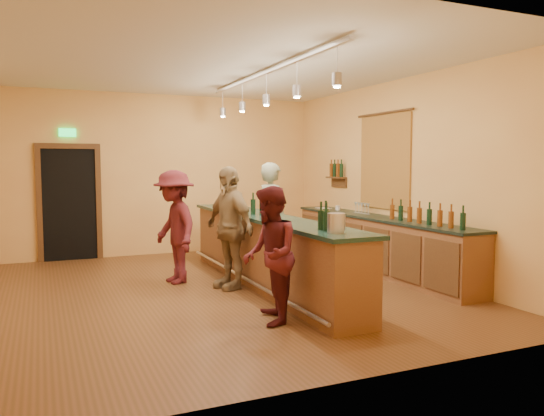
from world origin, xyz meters
name	(u,v)px	position (x,y,z in m)	size (l,w,h in m)	color
floor	(211,291)	(0.00, 0.00, 0.00)	(7.00, 7.00, 0.00)	brown
ceiling	(209,63)	(0.00, 0.00, 3.20)	(6.50, 7.00, 0.02)	silver
wall_back	(159,175)	(0.00, 3.50, 1.60)	(6.50, 0.02, 3.20)	#DD9A53
wall_front	(339,191)	(0.00, -3.50, 1.60)	(6.50, 0.02, 3.20)	#DD9A53
wall_right	(400,177)	(3.25, 0.00, 1.60)	(0.02, 7.00, 3.20)	#DD9A53
doorway	(69,201)	(-1.70, 3.47, 1.13)	(1.15, 0.09, 2.48)	black
tapestry	(384,162)	(3.23, 0.40, 1.85)	(0.03, 1.40, 1.60)	maroon
bottle_shelf	(337,172)	(3.17, 1.90, 1.67)	(0.17, 0.55, 0.54)	#462615
back_counter	(378,243)	(2.97, 0.18, 0.49)	(0.60, 4.55, 1.27)	brown
tasting_bar	(266,246)	(0.86, 0.00, 0.61)	(0.74, 5.10, 1.38)	brown
pendant_track	(266,83)	(0.86, 0.00, 2.98)	(0.11, 4.60, 0.50)	silver
bartender	(272,217)	(1.41, 1.05, 0.92)	(0.67, 0.44, 1.84)	gray
customer_a	(270,255)	(0.16, -1.73, 0.78)	(0.76, 0.59, 1.57)	#59191E
customer_b	(229,227)	(0.31, 0.10, 0.89)	(1.05, 0.44, 1.78)	#997A51
customer_c	(174,227)	(-0.34, 0.76, 0.86)	(1.11, 0.64, 1.73)	#59191E
bar_stool	(249,229)	(1.44, 2.20, 0.58)	(0.35, 0.35, 0.73)	#9D6347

